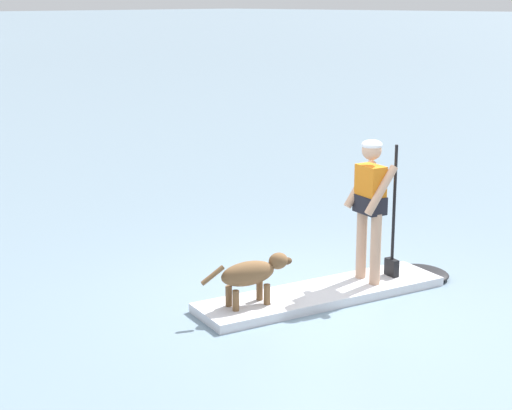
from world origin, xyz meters
name	(u,v)px	position (x,y,z in m)	size (l,w,h in m)	color
ground_plane	(322,298)	(0.00, 0.00, 0.00)	(400.00, 400.00, 0.00)	gray
paddleboard	(338,291)	(0.22, -0.07, 0.05)	(3.27, 1.60, 0.10)	silver
person_paddler	(371,200)	(0.62, -0.19, 1.05)	(0.67, 0.57, 1.63)	tan
dog	(252,274)	(-0.85, 0.26, 0.44)	(1.06, 0.41, 0.52)	brown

